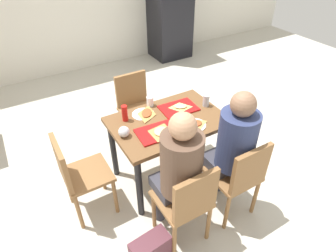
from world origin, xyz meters
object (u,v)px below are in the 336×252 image
(person_in_red, at_px, (178,168))
(drink_fridge, at_px, (170,6))
(tray_red_far, at_px, (179,108))
(plastic_cup_a, at_px, (150,101))
(paper_plate_center, at_px, (143,114))
(pizza_slice_c, at_px, (147,113))
(pizza_slice_b, at_px, (180,106))
(chair_near_left, at_px, (187,201))
(pizza_slice_a, at_px, (161,132))
(foil_bundle, at_px, (124,132))
(person_in_brown_jacket, at_px, (233,144))
(chair_left_end, at_px, (77,173))
(handbag, at_px, (151,251))
(main_table, at_px, (168,129))
(plastic_cup_b, at_px, (189,132))
(soda_can, at_px, (206,100))
(pizza_slice_d, at_px, (195,124))
(condiment_bottle, at_px, (125,113))
(chair_far_side, at_px, (136,104))
(paper_plate_near_edge, at_px, (194,125))
(tray_red_near, at_px, (157,132))
(chair_near_right, at_px, (240,175))

(person_in_red, xyz_separation_m, drink_fridge, (2.02, 3.46, 0.19))
(tray_red_far, height_order, plastic_cup_a, plastic_cup_a)
(paper_plate_center, xyz_separation_m, pizza_slice_c, (0.03, -0.02, 0.01))
(pizza_slice_b, bearing_deg, paper_plate_center, 165.28)
(tray_red_far, distance_m, pizza_slice_b, 0.03)
(chair_near_left, xyz_separation_m, pizza_slice_b, (0.48, 0.85, 0.25))
(pizza_slice_a, xyz_separation_m, foil_bundle, (-0.29, 0.14, 0.03))
(person_in_red, height_order, person_in_brown_jacket, same)
(chair_left_end, bearing_deg, handbag, -68.38)
(foil_bundle, bearing_deg, main_table, 2.28)
(chair_left_end, distance_m, plastic_cup_b, 1.04)
(soda_can, height_order, handbag, soda_can)
(handbag, bearing_deg, drink_fridge, 56.78)
(person_in_red, bearing_deg, plastic_cup_a, 75.18)
(tray_red_far, xyz_separation_m, pizza_slice_d, (-0.02, -0.31, 0.01))
(pizza_slice_b, bearing_deg, condiment_bottle, 170.14)
(pizza_slice_a, bearing_deg, main_table, 43.44)
(person_in_brown_jacket, height_order, plastic_cup_a, person_in_brown_jacket)
(chair_far_side, relative_size, drink_fridge, 0.46)
(paper_plate_near_edge, xyz_separation_m, foil_bundle, (-0.62, 0.18, 0.05))
(chair_left_end, distance_m, pizza_slice_d, 1.14)
(plastic_cup_a, bearing_deg, paper_plate_center, -140.95)
(person_in_brown_jacket, distance_m, drink_fridge, 3.77)
(paper_plate_center, bearing_deg, chair_far_side, 73.51)
(chair_left_end, xyz_separation_m, paper_plate_center, (0.76, 0.20, 0.23))
(main_table, xyz_separation_m, person_in_red, (-0.27, -0.61, 0.13))
(chair_left_end, bearing_deg, tray_red_near, -9.88)
(handbag, bearing_deg, pizza_slice_c, 62.85)
(person_in_brown_jacket, height_order, foil_bundle, person_in_brown_jacket)
(handbag, relative_size, drink_fridge, 0.17)
(person_in_red, relative_size, paper_plate_center, 5.81)
(plastic_cup_a, bearing_deg, main_table, -85.03)
(person_in_red, bearing_deg, pizza_slice_c, 80.30)
(chair_near_left, xyz_separation_m, person_in_red, (0.00, 0.14, 0.25))
(person_in_red, xyz_separation_m, tray_red_near, (0.08, 0.48, -0.01))
(chair_near_left, height_order, plastic_cup_a, chair_near_left)
(pizza_slice_a, relative_size, soda_can, 2.19)
(plastic_cup_b, bearing_deg, paper_plate_center, 110.29)
(paper_plate_near_edge, bearing_deg, handbag, -144.19)
(condiment_bottle, xyz_separation_m, foil_bundle, (-0.11, -0.22, -0.03))
(main_table, xyz_separation_m, pizza_slice_b, (0.21, 0.10, 0.13))
(condiment_bottle, bearing_deg, main_table, -29.77)
(person_in_brown_jacket, distance_m, pizza_slice_d, 0.42)
(paper_plate_near_edge, bearing_deg, chair_near_right, -78.84)
(chair_near_left, bearing_deg, chair_left_end, 131.12)
(tray_red_near, height_order, soda_can, soda_can)
(drink_fridge, bearing_deg, pizza_slice_c, -125.19)
(chair_near_right, relative_size, pizza_slice_d, 4.33)
(chair_far_side, height_order, handbag, chair_far_side)
(paper_plate_near_edge, distance_m, plastic_cup_b, 0.18)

